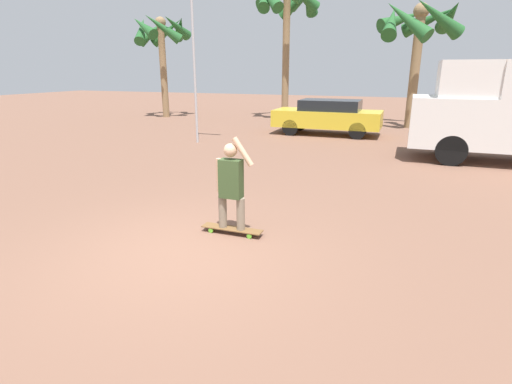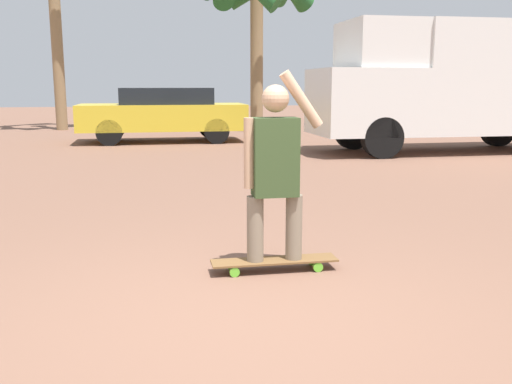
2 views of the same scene
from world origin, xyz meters
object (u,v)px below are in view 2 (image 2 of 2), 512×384
(skateboard, at_px, (274,262))
(parked_car_yellow, at_px, (163,113))
(camper_van, at_px, (454,82))
(person_skateboarder, at_px, (275,164))

(skateboard, height_order, parked_car_yellow, parked_car_yellow)
(camper_van, bearing_deg, person_skateboarder, -127.24)
(skateboard, height_order, camper_van, camper_van)
(camper_van, height_order, parked_car_yellow, camper_van)
(skateboard, xyz_separation_m, person_skateboarder, (-0.00, 0.00, 0.83))
(skateboard, bearing_deg, parked_car_yellow, 93.06)
(person_skateboarder, distance_m, parked_car_yellow, 11.58)
(skateboard, xyz_separation_m, parked_car_yellow, (-0.62, 11.56, 0.72))
(person_skateboarder, distance_m, camper_van, 9.94)
(camper_van, relative_size, parked_car_yellow, 1.40)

